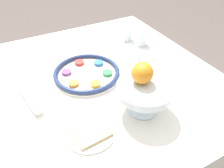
% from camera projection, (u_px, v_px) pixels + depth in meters
% --- Properties ---
extents(ground_plane, '(8.00, 8.00, 0.00)m').
position_uv_depth(ground_plane, '(101.00, 164.00, 1.46)').
color(ground_plane, '#564C47').
extents(dining_table, '(1.11, 1.10, 0.73)m').
position_uv_depth(dining_table, '(99.00, 129.00, 1.23)').
color(dining_table, white).
rests_on(dining_table, ground_plane).
extents(seder_plate, '(0.31, 0.31, 0.03)m').
position_uv_depth(seder_plate, '(87.00, 73.00, 1.01)').
color(seder_plate, silver).
rests_on(seder_plate, dining_table).
extents(wine_glass, '(0.07, 0.07, 0.12)m').
position_uv_depth(wine_glass, '(139.00, 65.00, 0.94)').
color(wine_glass, silver).
rests_on(wine_glass, dining_table).
extents(fruit_stand, '(0.21, 0.21, 0.12)m').
position_uv_depth(fruit_stand, '(144.00, 91.00, 0.79)').
color(fruit_stand, silver).
rests_on(fruit_stand, dining_table).
extents(orange_fruit, '(0.08, 0.08, 0.08)m').
position_uv_depth(orange_fruit, '(142.00, 73.00, 0.77)').
color(orange_fruit, orange).
rests_on(orange_fruit, fruit_stand).
extents(bread_plate, '(0.18, 0.18, 0.02)m').
position_uv_depth(bread_plate, '(90.00, 131.00, 0.76)').
color(bread_plate, silver).
rests_on(bread_plate, dining_table).
extents(napkin_roll, '(0.20, 0.07, 0.04)m').
position_uv_depth(napkin_roll, '(29.00, 98.00, 0.88)').
color(napkin_roll, white).
rests_on(napkin_roll, dining_table).
extents(cup_near, '(0.07, 0.07, 0.07)m').
position_uv_depth(cup_near, '(127.00, 34.00, 1.28)').
color(cup_near, silver).
rests_on(cup_near, dining_table).
extents(cup_mid, '(0.07, 0.07, 0.07)m').
position_uv_depth(cup_mid, '(142.00, 39.00, 1.23)').
color(cup_mid, silver).
rests_on(cup_mid, dining_table).
extents(fork_left, '(0.07, 0.19, 0.01)m').
position_uv_depth(fork_left, '(136.00, 59.00, 1.13)').
color(fork_left, silver).
rests_on(fork_left, dining_table).
extents(fork_right, '(0.06, 0.20, 0.01)m').
position_uv_depth(fork_right, '(139.00, 62.00, 1.11)').
color(fork_right, silver).
rests_on(fork_right, dining_table).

